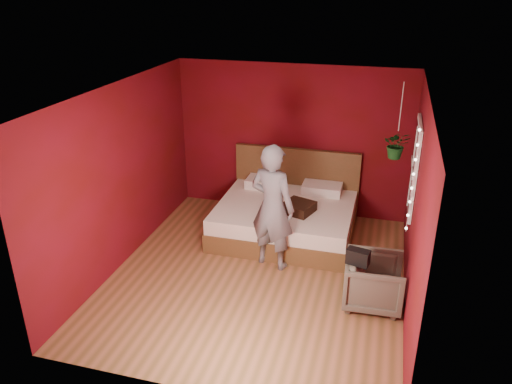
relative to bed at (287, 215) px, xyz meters
name	(u,v)px	position (x,y,z in m)	size (l,w,h in m)	color
floor	(258,275)	(-0.12, -1.38, -0.31)	(4.50, 4.50, 0.00)	#9C5F3E
room_walls	(258,164)	(-0.12, -1.38, 1.37)	(4.04, 4.54, 2.62)	maroon
window	(414,167)	(1.85, -0.48, 1.19)	(0.05, 0.97, 1.27)	white
fairy_lights	(413,181)	(1.82, -1.01, 1.19)	(0.04, 0.04, 1.45)	silver
bed	(287,215)	(0.00, 0.00, 0.00)	(2.16, 1.84, 1.19)	brown
person	(272,207)	(0.01, -1.05, 0.61)	(0.67, 0.44, 1.84)	slate
armchair	(374,282)	(1.48, -1.64, 0.02)	(0.71, 0.73, 0.67)	#5A5647
handbag	(358,257)	(1.27, -1.82, 0.46)	(0.27, 0.14, 0.20)	black
throw_pillow	(299,207)	(0.25, -0.32, 0.31)	(0.43, 0.43, 0.15)	black
hanging_plant	(397,145)	(1.59, -0.23, 1.41)	(0.37, 0.32, 1.08)	silver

